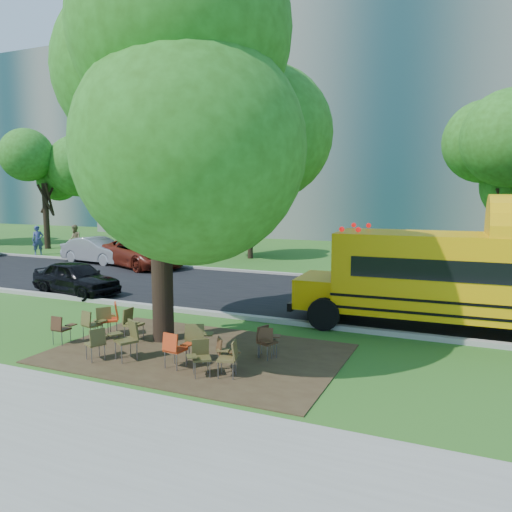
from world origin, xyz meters
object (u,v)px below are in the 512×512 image
at_px(chair_1, 91,322).
at_px(main_tree, 158,122).
at_px(chair_5, 200,354).
at_px(chair_0, 61,327).
at_px(bg_car_red, 142,253).
at_px(chair_11, 197,338).
at_px(pedestrian_a, 38,240).
at_px(black_car, 76,278).
at_px(bg_car_silver, 97,250).
at_px(chair_12, 265,339).
at_px(chair_13, 267,339).
at_px(chair_9, 111,316).
at_px(chair_2, 97,341).
at_px(chair_10, 131,321).
at_px(chair_4, 175,347).
at_px(pedestrian_b, 75,239).
at_px(chair_7, 225,351).
at_px(chair_3, 128,336).
at_px(chair_8, 104,318).
at_px(chair_6, 229,355).

bearing_deg(chair_1, main_tree, 38.15).
distance_m(main_tree, chair_5, 5.94).
distance_m(chair_0, bg_car_red, 13.28).
bearing_deg(chair_11, pedestrian_a, 122.40).
xyz_separation_m(black_car, bg_car_silver, (-5.10, 7.00, 0.07)).
distance_m(chair_12, bg_car_silver, 18.28).
xyz_separation_m(main_tree, chair_13, (3.07, -0.20, -5.20)).
relative_size(chair_1, black_car, 0.22).
relative_size(main_tree, chair_9, 9.80).
bearing_deg(main_tree, chair_11, -34.11).
height_order(chair_5, pedestrian_a, pedestrian_a).
bearing_deg(main_tree, chair_9, -169.73).
distance_m(chair_2, chair_5, 2.70).
height_order(chair_1, chair_13, chair_1).
bearing_deg(chair_10, bg_car_silver, -135.98).
bearing_deg(main_tree, bg_car_red, 128.87).
distance_m(chair_4, pedestrian_b, 23.04).
bearing_deg(chair_1, chair_13, 20.16).
relative_size(chair_1, chair_4, 0.97).
distance_m(chair_13, bg_car_red, 15.61).
distance_m(chair_1, chair_7, 4.32).
relative_size(chair_1, chair_5, 1.04).
height_order(chair_5, bg_car_red, bg_car_red).
height_order(chair_3, black_car, black_car).
height_order(chair_11, bg_car_red, bg_car_red).
bearing_deg(chair_13, chair_8, 170.12).
bearing_deg(chair_0, chair_2, -19.64).
height_order(chair_11, pedestrian_b, pedestrian_b).
height_order(main_tree, chair_12, main_tree).
xyz_separation_m(chair_7, pedestrian_a, (-20.06, 13.52, 0.44)).
bearing_deg(bg_car_silver, chair_5, -125.30).
bearing_deg(bg_car_red, chair_13, -109.35).
bearing_deg(chair_6, chair_7, 28.88).
height_order(chair_2, chair_9, chair_9).
xyz_separation_m(chair_6, chair_9, (-4.31, 1.41, 0.08)).
bearing_deg(chair_11, chair_12, 9.95).
height_order(chair_2, chair_5, chair_2).
xyz_separation_m(chair_10, chair_12, (3.77, 0.13, -0.06)).
distance_m(chair_3, black_car, 8.50).
distance_m(chair_4, chair_12, 2.14).
height_order(chair_1, bg_car_red, bg_car_red).
bearing_deg(chair_8, pedestrian_b, 84.11).
height_order(chair_7, black_car, black_car).
relative_size(chair_3, chair_11, 1.00).
xyz_separation_m(chair_4, chair_11, (0.22, 0.59, 0.06)).
distance_m(main_tree, chair_10, 5.20).
xyz_separation_m(bg_car_silver, pedestrian_a, (-5.92, 1.41, 0.20)).
xyz_separation_m(main_tree, chair_1, (-1.73, -0.82, -5.17)).
bearing_deg(chair_13, chair_10, 170.92).
xyz_separation_m(chair_6, bg_car_red, (-11.20, 12.09, 0.25)).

